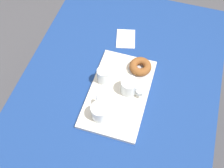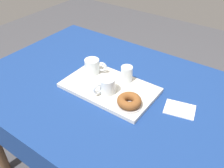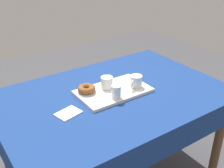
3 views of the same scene
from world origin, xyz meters
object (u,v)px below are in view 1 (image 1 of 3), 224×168
(sugar_donut_left, at_px, (140,66))
(paper_napkin, at_px, (126,39))
(dining_table, at_px, (116,100))
(tea_mug_right, at_px, (100,112))
(serving_tray, at_px, (119,93))
(tea_mug_left, at_px, (129,87))
(water_glass_near, at_px, (103,76))
(donut_plate_left, at_px, (140,69))

(sugar_donut_left, xyz_separation_m, paper_napkin, (0.20, 0.13, -0.04))
(dining_table, relative_size, tea_mug_right, 12.92)
(serving_tray, height_order, tea_mug_left, tea_mug_left)
(paper_napkin, bearing_deg, tea_mug_left, -162.28)
(water_glass_near, distance_m, sugar_donut_left, 0.20)
(tea_mug_right, bearing_deg, water_glass_near, 13.15)
(dining_table, xyz_separation_m, paper_napkin, (0.35, 0.05, 0.09))
(tea_mug_left, distance_m, sugar_donut_left, 0.14)
(donut_plate_left, bearing_deg, water_glass_near, 126.15)
(water_glass_near, bearing_deg, paper_napkin, -5.79)
(tea_mug_left, relative_size, paper_napkin, 0.86)
(water_glass_near, xyz_separation_m, sugar_donut_left, (0.12, -0.16, -0.01))
(water_glass_near, bearing_deg, sugar_donut_left, -53.85)
(dining_table, bearing_deg, donut_plate_left, -28.46)
(tea_mug_left, bearing_deg, water_glass_near, 80.35)
(tea_mug_left, bearing_deg, sugar_donut_left, -8.51)
(tea_mug_left, bearing_deg, paper_napkin, 17.72)
(tea_mug_right, height_order, donut_plate_left, tea_mug_right)
(tea_mug_right, bearing_deg, tea_mug_left, -29.48)
(tea_mug_left, height_order, donut_plate_left, tea_mug_left)
(serving_tray, relative_size, tea_mug_right, 4.11)
(serving_tray, relative_size, water_glass_near, 5.66)
(donut_plate_left, distance_m, paper_napkin, 0.24)
(sugar_donut_left, bearing_deg, paper_napkin, 33.32)
(dining_table, height_order, paper_napkin, paper_napkin)
(serving_tray, height_order, tea_mug_right, tea_mug_right)
(tea_mug_right, bearing_deg, serving_tray, -18.11)
(donut_plate_left, bearing_deg, sugar_donut_left, 0.00)
(tea_mug_left, distance_m, tea_mug_right, 0.20)
(donut_plate_left, relative_size, sugar_donut_left, 1.05)
(dining_table, distance_m, water_glass_near, 0.17)
(serving_tray, distance_m, donut_plate_left, 0.18)
(sugar_donut_left, bearing_deg, tea_mug_right, 159.42)
(dining_table, height_order, donut_plate_left, donut_plate_left)
(serving_tray, xyz_separation_m, tea_mug_left, (0.02, -0.05, 0.05))
(serving_tray, xyz_separation_m, donut_plate_left, (0.16, -0.07, 0.01))
(water_glass_near, distance_m, donut_plate_left, 0.20)
(tea_mug_left, bearing_deg, tea_mug_right, 150.52)
(serving_tray, height_order, sugar_donut_left, sugar_donut_left)
(tea_mug_left, distance_m, paper_napkin, 0.36)
(tea_mug_right, distance_m, donut_plate_left, 0.34)
(tea_mug_right, bearing_deg, dining_table, -12.26)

